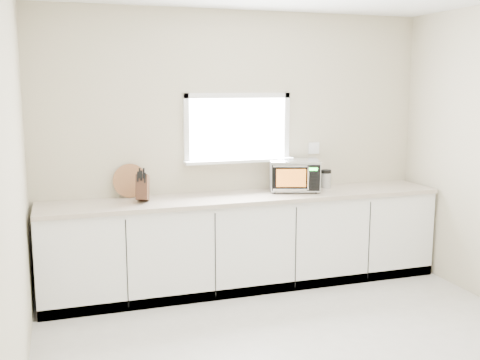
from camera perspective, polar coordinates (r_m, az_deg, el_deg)
name	(u,v)px	position (r m, az deg, el deg)	size (l,w,h in m)	color
back_wall	(237,147)	(5.67, -0.30, 3.41)	(4.00, 0.17, 2.70)	beige
cabinets	(246,243)	(5.57, 0.63, -6.40)	(3.92, 0.60, 0.88)	white
countertop	(247,197)	(5.45, 0.68, -1.77)	(3.92, 0.64, 0.04)	#B6A696
microwave	(294,175)	(5.68, 5.53, 0.55)	(0.58, 0.51, 0.32)	black
knife_block	(143,187)	(5.20, -9.87, -0.71)	(0.16, 0.24, 0.32)	#432918
cutting_board	(130,181)	(5.42, -11.11, -0.08)	(0.32, 0.32, 0.02)	#A4713F
coffee_grinder	(326,179)	(5.90, 8.73, 0.13)	(0.14, 0.14, 0.19)	#B9BBC1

